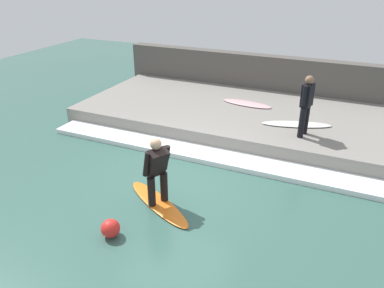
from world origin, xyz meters
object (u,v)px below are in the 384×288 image
surfboard_riding (158,203)px  surfboard_waiting_near (296,124)px  surfer_riding (157,168)px  surfboard_spare (247,103)px  marker_buoy (110,228)px  surfer_waiting_near (306,103)px

surfboard_riding → surfboard_waiting_near: size_ratio=1.03×
surfer_riding → surfboard_spare: surfer_riding is taller
surfboard_riding → marker_buoy: (-1.25, 0.31, 0.15)m
surfboard_waiting_near → surfboard_spare: 2.06m
surfer_waiting_near → marker_buoy: surfer_waiting_near is taller
surfer_waiting_near → surfboard_spare: (1.71, 2.00, -0.87)m
marker_buoy → surfer_riding: bearing=-14.2°
surfer_riding → marker_buoy: (-1.25, 0.31, -0.69)m
surfer_riding → surfboard_waiting_near: size_ratio=0.75×
surfboard_riding → surfer_waiting_near: bearing=-31.5°
surfboard_waiting_near → surfer_waiting_near: bearing=-158.1°
surfboard_riding → surfboard_spare: bearing=-2.9°
surfer_waiting_near → surfboard_spare: size_ratio=0.96×
marker_buoy → surfboard_spare: bearing=-5.1°
surfboard_riding → surfboard_spare: 5.46m
surfboard_waiting_near → marker_buoy: surfboard_waiting_near is taller
surfer_waiting_near → surfboard_riding: bearing=148.5°
surfer_riding → surfer_waiting_near: 4.40m
surfboard_riding → marker_buoy: size_ratio=5.68×
surfboard_spare → surfer_riding: bearing=177.1°
surfboard_riding → surfboard_waiting_near: (4.35, -2.03, 0.47)m
surfer_waiting_near → surfboard_waiting_near: 1.10m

